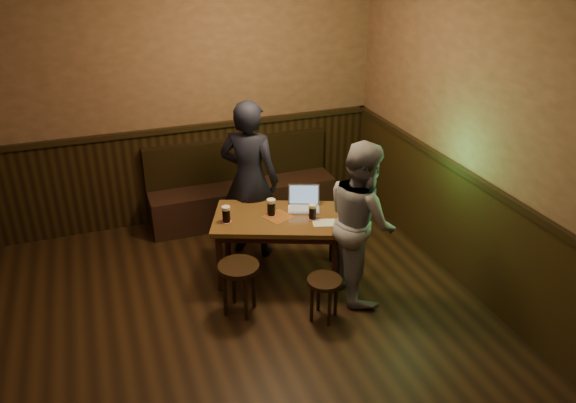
{
  "coord_description": "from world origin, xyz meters",
  "views": [
    {
      "loc": [
        -0.74,
        -3.15,
        3.22
      ],
      "look_at": [
        0.87,
        1.3,
        0.87
      ],
      "focal_mm": 35.0,
      "sensor_mm": 36.0,
      "label": 1
    }
  ],
  "objects_px": {
    "pub_table": "(278,225)",
    "stool_right": "(324,287)",
    "person_grey": "(361,221)",
    "laptop": "(304,202)",
    "person_suit": "(250,180)",
    "pint_left": "(226,214)",
    "bench": "(242,193)",
    "stool_left": "(239,274)",
    "pint_mid": "(271,207)",
    "pint_right": "(313,212)"
  },
  "relations": [
    {
      "from": "stool_left",
      "to": "laptop",
      "type": "xyz_separation_m",
      "value": [
        0.83,
        0.55,
        0.32
      ]
    },
    {
      "from": "bench",
      "to": "person_suit",
      "type": "bearing_deg",
      "value": -98.86
    },
    {
      "from": "stool_left",
      "to": "pint_mid",
      "type": "height_order",
      "value": "pint_mid"
    },
    {
      "from": "laptop",
      "to": "person_grey",
      "type": "relative_size",
      "value": 0.25
    },
    {
      "from": "pint_left",
      "to": "person_suit",
      "type": "relative_size",
      "value": 0.1
    },
    {
      "from": "stool_left",
      "to": "laptop",
      "type": "distance_m",
      "value": 1.05
    },
    {
      "from": "pint_left",
      "to": "person_suit",
      "type": "bearing_deg",
      "value": 51.78
    },
    {
      "from": "pub_table",
      "to": "person_grey",
      "type": "xyz_separation_m",
      "value": [
        0.63,
        -0.51,
        0.19
      ]
    },
    {
      "from": "stool_left",
      "to": "pint_right",
      "type": "height_order",
      "value": "pint_right"
    },
    {
      "from": "stool_left",
      "to": "person_grey",
      "type": "relative_size",
      "value": 0.33
    },
    {
      "from": "pint_left",
      "to": "bench",
      "type": "bearing_deg",
      "value": 68.75
    },
    {
      "from": "pint_right",
      "to": "laptop",
      "type": "distance_m",
      "value": 0.25
    },
    {
      "from": "person_grey",
      "to": "laptop",
      "type": "bearing_deg",
      "value": 33.26
    },
    {
      "from": "person_grey",
      "to": "stool_left",
      "type": "bearing_deg",
      "value": 91.96
    },
    {
      "from": "stool_right",
      "to": "pint_right",
      "type": "distance_m",
      "value": 0.78
    },
    {
      "from": "pint_mid",
      "to": "laptop",
      "type": "distance_m",
      "value": 0.36
    },
    {
      "from": "pint_left",
      "to": "pub_table",
      "type": "bearing_deg",
      "value": -8.11
    },
    {
      "from": "pub_table",
      "to": "stool_right",
      "type": "xyz_separation_m",
      "value": [
        0.15,
        -0.8,
        -0.24
      ]
    },
    {
      "from": "stool_right",
      "to": "laptop",
      "type": "bearing_deg",
      "value": 80.42
    },
    {
      "from": "stool_left",
      "to": "pint_left",
      "type": "height_order",
      "value": "pint_left"
    },
    {
      "from": "pub_table",
      "to": "laptop",
      "type": "distance_m",
      "value": 0.35
    },
    {
      "from": "stool_left",
      "to": "pint_right",
      "type": "distance_m",
      "value": 0.94
    },
    {
      "from": "bench",
      "to": "pub_table",
      "type": "relative_size",
      "value": 1.55
    },
    {
      "from": "bench",
      "to": "person_suit",
      "type": "distance_m",
      "value": 0.98
    },
    {
      "from": "pint_right",
      "to": "person_grey",
      "type": "distance_m",
      "value": 0.5
    },
    {
      "from": "stool_right",
      "to": "laptop",
      "type": "relative_size",
      "value": 1.1
    },
    {
      "from": "pint_mid",
      "to": "bench",
      "type": "bearing_deg",
      "value": 87.72
    },
    {
      "from": "stool_left",
      "to": "laptop",
      "type": "bearing_deg",
      "value": 33.32
    },
    {
      "from": "laptop",
      "to": "pub_table",
      "type": "bearing_deg",
      "value": -141.12
    },
    {
      "from": "laptop",
      "to": "pint_mid",
      "type": "bearing_deg",
      "value": -152.56
    },
    {
      "from": "laptop",
      "to": "stool_left",
      "type": "bearing_deg",
      "value": -125.82
    },
    {
      "from": "bench",
      "to": "pint_left",
      "type": "distance_m",
      "value": 1.44
    },
    {
      "from": "stool_right",
      "to": "person_grey",
      "type": "xyz_separation_m",
      "value": [
        0.48,
        0.29,
        0.44
      ]
    },
    {
      "from": "stool_left",
      "to": "person_suit",
      "type": "distance_m",
      "value": 1.16
    },
    {
      "from": "stool_left",
      "to": "pint_mid",
      "type": "distance_m",
      "value": 0.78
    },
    {
      "from": "pint_mid",
      "to": "person_grey",
      "type": "height_order",
      "value": "person_grey"
    },
    {
      "from": "bench",
      "to": "pub_table",
      "type": "height_order",
      "value": "bench"
    },
    {
      "from": "stool_right",
      "to": "person_grey",
      "type": "height_order",
      "value": "person_grey"
    },
    {
      "from": "pint_left",
      "to": "laptop",
      "type": "height_order",
      "value": "laptop"
    },
    {
      "from": "stool_right",
      "to": "pint_left",
      "type": "xyz_separation_m",
      "value": [
        -0.65,
        0.87,
        0.41
      ]
    },
    {
      "from": "person_grey",
      "to": "bench",
      "type": "bearing_deg",
      "value": 23.86
    },
    {
      "from": "stool_right",
      "to": "pint_left",
      "type": "relative_size",
      "value": 2.55
    },
    {
      "from": "bench",
      "to": "pint_left",
      "type": "relative_size",
      "value": 13.39
    },
    {
      "from": "laptop",
      "to": "person_suit",
      "type": "height_order",
      "value": "person_suit"
    },
    {
      "from": "bench",
      "to": "pint_left",
      "type": "height_order",
      "value": "bench"
    },
    {
      "from": "stool_right",
      "to": "laptop",
      "type": "xyz_separation_m",
      "value": [
        0.15,
        0.9,
        0.39
      ]
    },
    {
      "from": "pub_table",
      "to": "person_suit",
      "type": "bearing_deg",
      "value": 124.5
    },
    {
      "from": "pint_right",
      "to": "bench",
      "type": "bearing_deg",
      "value": 101.21
    },
    {
      "from": "person_suit",
      "to": "person_grey",
      "type": "bearing_deg",
      "value": 161.71
    },
    {
      "from": "pub_table",
      "to": "person_suit",
      "type": "distance_m",
      "value": 0.62
    }
  ]
}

